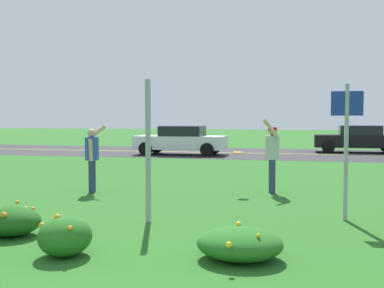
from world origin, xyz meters
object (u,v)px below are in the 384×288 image
(sign_post_near_path, at_px, (148,151))
(person_thrower_blue_shirt, at_px, (92,154))
(car_black_center_left, at_px, (358,139))
(car_white_center_right, at_px, (181,140))
(frisbee_orange, at_px, (238,153))
(sign_post_by_roadside, at_px, (346,138))
(person_catcher_red_cap_gray_shirt, at_px, (272,153))

(sign_post_near_path, height_order, person_thrower_blue_shirt, sign_post_near_path)
(car_black_center_left, bearing_deg, sign_post_near_path, -106.30)
(car_black_center_left, height_order, car_white_center_right, same)
(frisbee_orange, xyz_separation_m, car_white_center_right, (-4.48, 11.60, -0.28))
(sign_post_by_roadside, bearing_deg, frisbee_orange, 132.33)
(person_thrower_blue_shirt, height_order, frisbee_orange, person_thrower_blue_shirt)
(sign_post_near_path, bearing_deg, car_white_center_right, 102.52)
(person_thrower_blue_shirt, bearing_deg, car_black_center_left, 63.39)
(car_white_center_right, bearing_deg, car_black_center_left, 22.31)
(sign_post_by_roadside, height_order, car_white_center_right, sign_post_by_roadside)
(person_thrower_blue_shirt, height_order, car_white_center_right, person_thrower_blue_shirt)
(sign_post_by_roadside, height_order, person_thrower_blue_shirt, sign_post_by_roadside)
(sign_post_near_path, relative_size, person_thrower_blue_shirt, 1.50)
(sign_post_near_path, distance_m, person_thrower_blue_shirt, 3.81)
(person_thrower_blue_shirt, bearing_deg, car_white_center_right, 94.24)
(sign_post_near_path, height_order, car_black_center_left, sign_post_near_path)
(sign_post_near_path, bearing_deg, sign_post_by_roadside, 15.67)
(person_catcher_red_cap_gray_shirt, height_order, car_black_center_left, person_catcher_red_cap_gray_shirt)
(person_thrower_blue_shirt, height_order, person_catcher_red_cap_gray_shirt, person_catcher_red_cap_gray_shirt)
(person_catcher_red_cap_gray_shirt, xyz_separation_m, car_white_center_right, (-5.28, 11.26, -0.26))
(person_thrower_blue_shirt, xyz_separation_m, car_white_center_right, (-0.91, 12.20, -0.22))
(sign_post_by_roadside, xyz_separation_m, car_white_center_right, (-6.80, 14.14, -0.77))
(sign_post_near_path, relative_size, sign_post_by_roadside, 1.03)
(sign_post_near_path, distance_m, car_white_center_right, 15.48)
(person_catcher_red_cap_gray_shirt, bearing_deg, frisbee_orange, -157.15)
(person_thrower_blue_shirt, bearing_deg, frisbee_orange, 9.61)
(person_thrower_blue_shirt, relative_size, car_white_center_right, 0.38)
(frisbee_orange, bearing_deg, sign_post_near_path, -107.82)
(car_black_center_left, bearing_deg, person_catcher_red_cap_gray_shirt, -103.41)
(sign_post_near_path, xyz_separation_m, car_black_center_left, (5.48, 18.73, -0.53))
(sign_post_by_roadside, xyz_separation_m, person_thrower_blue_shirt, (-5.89, 1.94, -0.55))
(sign_post_near_path, xyz_separation_m, frisbee_orange, (1.13, 3.51, -0.26))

